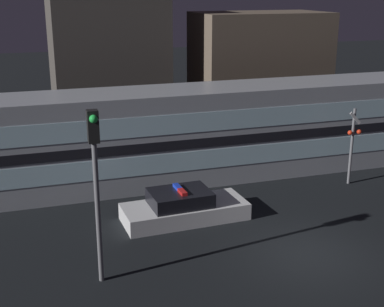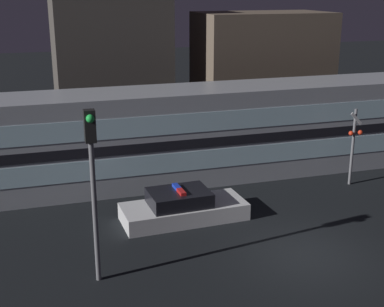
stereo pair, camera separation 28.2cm
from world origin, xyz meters
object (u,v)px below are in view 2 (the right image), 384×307
object	(u,v)px
crossing_signal_near	(353,143)
train	(199,134)
traffic_light_corner	(92,170)
police_car	(183,208)

from	to	relation	value
crossing_signal_near	train	bearing A→B (deg)	154.52
train	traffic_light_corner	world-z (taller)	traffic_light_corner
train	crossing_signal_near	bearing A→B (deg)	-25.48
crossing_signal_near	police_car	bearing A→B (deg)	-170.30
police_car	traffic_light_corner	xyz separation A→B (m)	(-3.55, -3.37, 2.96)
train	police_car	xyz separation A→B (m)	(-1.99, -4.23, -1.57)
crossing_signal_near	traffic_light_corner	bearing A→B (deg)	-157.69
train	traffic_light_corner	xyz separation A→B (m)	(-5.54, -7.60, 1.38)
police_car	crossing_signal_near	world-z (taller)	crossing_signal_near
traffic_light_corner	police_car	bearing A→B (deg)	43.49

